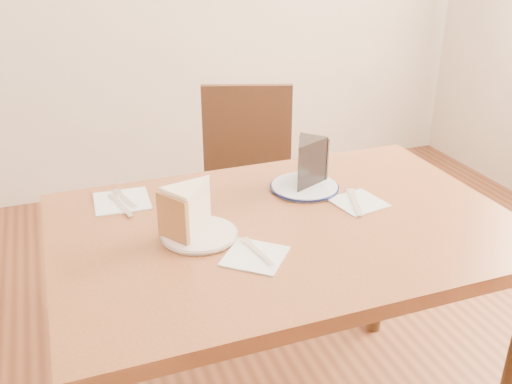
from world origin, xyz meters
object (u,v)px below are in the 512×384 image
object	(u,v)px
carrot_cake	(193,208)
chocolate_cake	(306,165)
chair_far	(248,188)
plate_cream	(200,234)
table	(285,255)
plate_navy	(304,187)

from	to	relation	value
carrot_cake	chocolate_cake	world-z (taller)	chocolate_cake
chair_far	carrot_cake	xyz separation A→B (m)	(-0.41, -0.74, 0.33)
plate_cream	chocolate_cake	size ratio (longest dim) A/B	1.48
carrot_cake	chair_far	bearing A→B (deg)	118.80
table	chocolate_cake	distance (m)	0.28
chair_far	chocolate_cake	size ratio (longest dim) A/B	7.05
plate_navy	table	bearing A→B (deg)	-127.57
chair_far	plate_cream	bearing A→B (deg)	81.48
carrot_cake	table	bearing A→B (deg)	50.20
chair_far	chocolate_cake	bearing A→B (deg)	105.89
chair_far	plate_navy	bearing A→B (deg)	105.75
plate_cream	chocolate_cake	xyz separation A→B (m)	(0.37, 0.17, 0.07)
chair_far	plate_navy	distance (m)	0.66
chocolate_cake	carrot_cake	bearing A→B (deg)	67.03
table	chair_far	bearing A→B (deg)	77.73
table	plate_navy	xyz separation A→B (m)	(0.13, 0.17, 0.10)
plate_cream	carrot_cake	distance (m)	0.07
table	plate_cream	bearing A→B (deg)	178.32
plate_cream	plate_navy	world-z (taller)	same
table	chocolate_cake	world-z (taller)	chocolate_cake
plate_navy	carrot_cake	xyz separation A→B (m)	(-0.37, -0.14, 0.06)
chair_far	plate_cream	distance (m)	0.91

